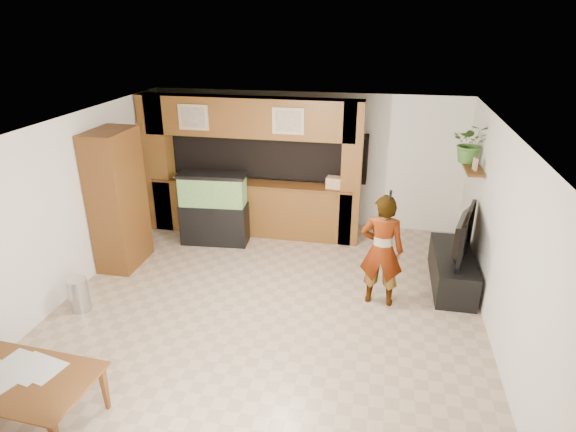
% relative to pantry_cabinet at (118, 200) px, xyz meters
% --- Properties ---
extents(floor, '(6.50, 6.50, 0.00)m').
position_rel_pantry_cabinet_xyz_m(floor, '(2.70, -0.89, -1.14)').
color(floor, tan).
rests_on(floor, ground).
extents(ceiling, '(6.50, 6.50, 0.00)m').
position_rel_pantry_cabinet_xyz_m(ceiling, '(2.70, -0.89, 1.46)').
color(ceiling, white).
rests_on(ceiling, wall_back).
extents(wall_back, '(6.00, 0.00, 6.00)m').
position_rel_pantry_cabinet_xyz_m(wall_back, '(2.70, 2.36, 0.16)').
color(wall_back, silver).
rests_on(wall_back, floor).
extents(wall_left, '(0.00, 6.50, 6.50)m').
position_rel_pantry_cabinet_xyz_m(wall_left, '(-0.30, -0.89, 0.16)').
color(wall_left, silver).
rests_on(wall_left, floor).
extents(wall_right, '(0.00, 6.50, 6.50)m').
position_rel_pantry_cabinet_xyz_m(wall_right, '(5.70, -0.89, 0.16)').
color(wall_right, silver).
rests_on(wall_right, floor).
extents(partition, '(4.20, 0.99, 2.60)m').
position_rel_pantry_cabinet_xyz_m(partition, '(1.75, 1.74, 0.17)').
color(partition, brown).
rests_on(partition, floor).
extents(wall_clock, '(0.05, 0.25, 0.25)m').
position_rel_pantry_cabinet_xyz_m(wall_clock, '(-0.27, 0.11, 0.76)').
color(wall_clock, black).
rests_on(wall_clock, wall_left).
extents(wall_shelf, '(0.25, 0.90, 0.04)m').
position_rel_pantry_cabinet_xyz_m(wall_shelf, '(5.55, 1.06, 0.56)').
color(wall_shelf, brown).
rests_on(wall_shelf, wall_right).
extents(pantry_cabinet, '(0.57, 0.93, 2.28)m').
position_rel_pantry_cabinet_xyz_m(pantry_cabinet, '(0.00, 0.00, 0.00)').
color(pantry_cabinet, brown).
rests_on(pantry_cabinet, floor).
extents(trash_can, '(0.27, 0.27, 0.50)m').
position_rel_pantry_cabinet_xyz_m(trash_can, '(0.09, -1.45, -0.89)').
color(trash_can, '#B2B2B7').
rests_on(trash_can, floor).
extents(aquarium, '(1.20, 0.45, 1.34)m').
position_rel_pantry_cabinet_xyz_m(aquarium, '(1.24, 1.06, -0.49)').
color(aquarium, black).
rests_on(aquarium, floor).
extents(tv_stand, '(0.58, 1.57, 0.52)m').
position_rel_pantry_cabinet_xyz_m(tv_stand, '(5.35, 0.32, -0.88)').
color(tv_stand, black).
rests_on(tv_stand, floor).
extents(television, '(0.48, 1.24, 0.71)m').
position_rel_pantry_cabinet_xyz_m(television, '(5.35, 0.32, -0.26)').
color(television, black).
rests_on(television, tv_stand).
extents(photo_frame, '(0.05, 0.14, 0.19)m').
position_rel_pantry_cabinet_xyz_m(photo_frame, '(5.55, 0.86, 0.67)').
color(photo_frame, tan).
rests_on(photo_frame, wall_shelf).
extents(potted_plant, '(0.61, 0.54, 0.64)m').
position_rel_pantry_cabinet_xyz_m(potted_plant, '(5.52, 1.27, 0.90)').
color(potted_plant, '#406F2C').
rests_on(potted_plant, wall_shelf).
extents(person, '(0.64, 0.44, 1.68)m').
position_rel_pantry_cabinet_xyz_m(person, '(4.25, -0.40, -0.30)').
color(person, '#A6805B').
rests_on(person, floor).
extents(microphone, '(0.04, 0.11, 0.17)m').
position_rel_pantry_cabinet_xyz_m(microphone, '(4.30, -0.56, 0.59)').
color(microphone, black).
rests_on(microphone, person).
extents(dining_table, '(1.68, 1.00, 0.57)m').
position_rel_pantry_cabinet_xyz_m(dining_table, '(0.70, -3.45, -0.85)').
color(dining_table, brown).
rests_on(dining_table, floor).
extents(newspaper_a, '(0.63, 0.50, 0.01)m').
position_rel_pantry_cabinet_xyz_m(newspaper_a, '(0.69, -3.26, -0.56)').
color(newspaper_a, silver).
rests_on(newspaper_a, dining_table).
extents(newspaper_c, '(0.56, 0.46, 0.01)m').
position_rel_pantry_cabinet_xyz_m(newspaper_c, '(0.85, -3.25, -0.56)').
color(newspaper_c, silver).
rests_on(newspaper_c, dining_table).
extents(counter_box, '(0.32, 0.23, 0.20)m').
position_rel_pantry_cabinet_xyz_m(counter_box, '(3.37, 1.56, -0.00)').
color(counter_box, tan).
rests_on(counter_box, partition).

